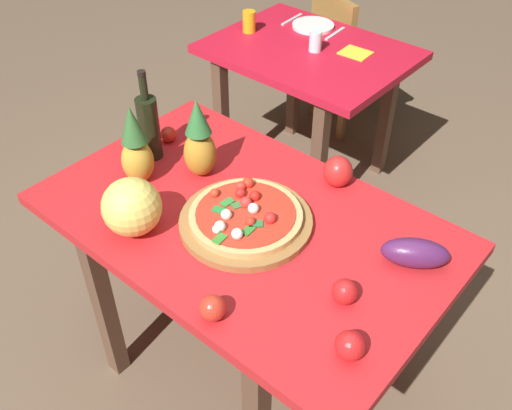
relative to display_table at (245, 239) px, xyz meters
The scene contains 22 objects.
ground_plane 0.68m from the display_table, ahead, with size 10.00×10.00×0.00m, color brown.
display_table is the anchor object (origin of this frame).
background_table 1.29m from the display_table, 117.21° to the left, with size 0.96×0.73×0.77m.
dining_chair 1.90m from the display_table, 113.22° to the left, with size 0.52×0.52×0.85m.
pizza_board 0.11m from the display_table, 41.28° to the right, with size 0.43×0.43×0.03m, color olive.
pizza 0.14m from the display_table, 44.18° to the right, with size 0.36×0.36×0.06m.
wine_bottle 0.54m from the display_table, behind, with size 0.08×0.08×0.34m.
pineapple_left 0.37m from the display_table, 163.91° to the left, with size 0.11×0.11×0.30m.
pineapple_right 0.48m from the display_table, 168.22° to the right, with size 0.11×0.11×0.30m.
melon 0.40m from the display_table, 130.33° to the right, with size 0.19×0.19×0.19m, color #E9D662.
bell_pepper 0.39m from the display_table, 70.44° to the left, with size 0.10×0.10×0.11m, color red.
eggplant 0.56m from the display_table, 18.47° to the left, with size 0.20×0.09×0.09m, color #4F2052.
tomato_beside_pepper 0.55m from the display_table, 164.43° to the left, with size 0.06×0.06×0.06m, color red.
tomato_near_board 0.61m from the display_table, 21.96° to the right, with size 0.08×0.08×0.08m, color red.
tomato_at_corner 0.46m from the display_table, 10.24° to the right, with size 0.07×0.07×0.07m, color red.
tomato_by_bottle 0.43m from the display_table, 60.43° to the right, with size 0.07×0.07×0.07m, color red.
drinking_glass_juice 1.46m from the display_table, 130.59° to the left, with size 0.07×0.07×0.11m, color #F3A419.
drinking_glass_water 1.28m from the display_table, 115.86° to the left, with size 0.06×0.06×0.10m, color silver.
dinner_plate 1.55m from the display_table, 118.07° to the left, with size 0.22×0.22×0.02m, color white.
fork_utensil 1.62m from the display_table, 122.46° to the left, with size 0.02×0.18×0.01m, color silver.
knife_utensil 1.49m from the display_table, 113.29° to the left, with size 0.02×0.18×0.01m, color silver.
napkin_folded 1.31m from the display_table, 107.20° to the left, with size 0.14×0.12×0.01m, color yellow.
Camera 1 is at (0.93, -1.03, 2.01)m, focal length 40.24 mm.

